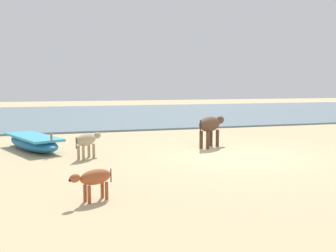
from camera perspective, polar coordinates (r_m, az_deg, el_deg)
name	(u,v)px	position (r m, az deg, el deg)	size (l,w,h in m)	color
ground	(236,156)	(11.13, 10.06, -4.37)	(80.00, 80.00, 0.00)	tan
sea_water	(125,114)	(26.82, -6.42, 1.86)	(60.00, 20.00, 0.08)	slate
fishing_boat_0	(33,142)	(12.56, -19.44, -2.29)	(2.02, 3.22, 0.65)	#1E669E
cow_adult_dark	(210,125)	(12.44, 6.34, 0.12)	(1.37, 1.16, 1.00)	#4C3323
calf_near_dun	(87,140)	(10.69, -12.00, -2.12)	(0.87, 0.90, 0.70)	tan
calf_far_rust	(94,178)	(6.80, -10.95, -7.68)	(0.81, 0.53, 0.55)	#9E4C28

